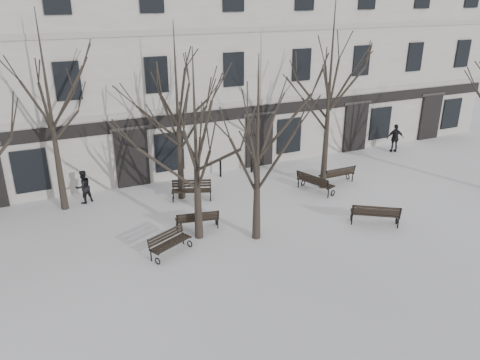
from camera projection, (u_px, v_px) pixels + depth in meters
ground at (270, 242)px, 18.16m from camera, size 100.00×100.00×0.00m
building at (167, 58)px, 27.04m from camera, size 40.40×10.20×11.40m
tree_1 at (195, 125)px, 16.82m from camera, size 5.12×5.12×7.31m
tree_2 at (258, 129)px, 16.84m from camera, size 4.96×4.96×7.09m
tree_4 at (47, 90)px, 18.99m from camera, size 5.97×5.97×8.53m
tree_5 at (177, 93)px, 20.24m from camera, size 5.58×5.58×7.97m
tree_6 at (331, 72)px, 21.16m from camera, size 6.34×6.34×9.06m
bench_0 at (169, 242)px, 17.20m from camera, size 1.77×1.28×0.85m
bench_1 at (197, 219)px, 18.94m from camera, size 1.81×0.94×0.87m
bench_2 at (375, 214)px, 19.27m from camera, size 1.99×1.66×0.99m
bench_3 at (192, 190)px, 21.73m from camera, size 1.91×1.25×0.92m
bench_4 at (337, 174)px, 23.53m from camera, size 1.86×0.70×0.93m
bench_5 at (315, 182)px, 22.52m from camera, size 1.27×2.00×0.96m
bollard_a at (220, 167)px, 24.43m from camera, size 0.13×0.13×1.00m
bollard_b at (252, 162)px, 25.00m from camera, size 0.14×0.14×1.08m
pedestrian_b at (85, 202)px, 21.59m from camera, size 0.94×0.86×1.56m
pedestrian_c at (393, 152)px, 28.47m from camera, size 1.09×0.78×1.72m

